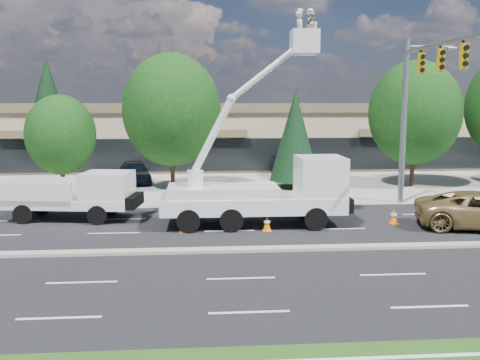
{
  "coord_description": "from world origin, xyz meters",
  "views": [
    {
      "loc": [
        -1.31,
        -19.61,
        5.58
      ],
      "look_at": [
        0.39,
        2.26,
        2.4
      ],
      "focal_mm": 40.0,
      "sensor_mm": 36.0,
      "label": 1
    }
  ],
  "objects": [
    {
      "name": "ground",
      "position": [
        0.0,
        0.0,
        0.0
      ],
      "size": [
        140.0,
        140.0,
        0.0
      ],
      "primitive_type": "plane",
      "color": "black",
      "rests_on": "ground"
    },
    {
      "name": "concrete_apron",
      "position": [
        0.0,
        20.0,
        0.01
      ],
      "size": [
        140.0,
        22.0,
        0.01
      ],
      "primitive_type": "cube",
      "color": "gray",
      "rests_on": "ground"
    },
    {
      "name": "road_median",
      "position": [
        0.0,
        0.0,
        0.06
      ],
      "size": [
        120.0,
        0.55,
        0.12
      ],
      "primitive_type": "cube",
      "color": "gray",
      "rests_on": "ground"
    },
    {
      "name": "strip_mall",
      "position": [
        0.0,
        29.97,
        2.83
      ],
      "size": [
        50.4,
        15.4,
        5.5
      ],
      "color": "tan",
      "rests_on": "ground"
    },
    {
      "name": "tree_front_c",
      "position": [
        -10.0,
        15.0,
        3.57
      ],
      "size": [
        4.4,
        4.4,
        6.11
      ],
      "color": "#332114",
      "rests_on": "ground"
    },
    {
      "name": "tree_front_d",
      "position": [
        -3.0,
        15.0,
        5.11
      ],
      "size": [
        6.29,
        6.29,
        8.73
      ],
      "color": "#332114",
      "rests_on": "ground"
    },
    {
      "name": "tree_front_e",
      "position": [
        5.0,
        15.0,
        3.45
      ],
      "size": [
        3.27,
        3.27,
        6.44
      ],
      "color": "#332114",
      "rests_on": "ground"
    },
    {
      "name": "tree_front_f",
      "position": [
        13.0,
        15.0,
        4.9
      ],
      "size": [
        6.04,
        6.04,
        8.38
      ],
      "color": "#332114",
      "rests_on": "ground"
    },
    {
      "name": "tree_back_a",
      "position": [
        -18.0,
        42.0,
        5.68
      ],
      "size": [
        5.37,
        5.37,
        10.59
      ],
      "color": "#332114",
      "rests_on": "ground"
    },
    {
      "name": "tree_back_b",
      "position": [
        -4.0,
        42.0,
        6.02
      ],
      "size": [
        5.69,
        5.69,
        11.22
      ],
      "color": "#332114",
      "rests_on": "ground"
    },
    {
      "name": "tree_back_c",
      "position": [
        10.0,
        42.0,
        3.92
      ],
      "size": [
        3.71,
        3.71,
        7.32
      ],
      "color": "#332114",
      "rests_on": "ground"
    },
    {
      "name": "tree_back_d",
      "position": [
        22.0,
        42.0,
        5.02
      ],
      "size": [
        4.75,
        4.75,
        9.36
      ],
      "color": "#332114",
      "rests_on": "ground"
    },
    {
      "name": "signal_mast",
      "position": [
        10.03,
        7.04,
        6.06
      ],
      "size": [
        2.76,
        10.16,
        9.0
      ],
      "color": "gray",
      "rests_on": "ground"
    },
    {
      "name": "utility_pickup",
      "position": [
        -7.1,
        6.14,
        0.95
      ],
      "size": [
        6.28,
        3.03,
        2.31
      ],
      "rotation": [
        0.0,
        0.0,
        -0.14
      ],
      "color": "white",
      "rests_on": "ground"
    },
    {
      "name": "bucket_truck",
      "position": [
        1.87,
        4.2,
        2.03
      ],
      "size": [
        8.28,
        2.71,
        9.65
      ],
      "rotation": [
        0.0,
        0.0,
        -0.0
      ],
      "color": "white",
      "rests_on": "ground"
    },
    {
      "name": "traffic_cone_b",
      "position": [
        -1.97,
        3.13,
        0.34
      ],
      "size": [
        0.4,
        0.4,
        0.7
      ],
      "color": "orange",
      "rests_on": "ground"
    },
    {
      "name": "traffic_cone_c",
      "position": [
        1.65,
        3.11,
        0.34
      ],
      "size": [
        0.4,
        0.4,
        0.7
      ],
      "color": "orange",
      "rests_on": "ground"
    },
    {
      "name": "traffic_cone_d",
      "position": [
        7.71,
        4.08,
        0.34
      ],
      "size": [
        0.4,
        0.4,
        0.7
      ],
      "color": "orange",
      "rests_on": "ground"
    },
    {
      "name": "parked_car_west",
      "position": [
        -5.77,
        17.89,
        0.8
      ],
      "size": [
        2.89,
        5.03,
        1.61
      ],
      "primitive_type": "imported",
      "rotation": [
        0.0,
        0.0,
        0.22
      ],
      "color": "black",
      "rests_on": "ground"
    },
    {
      "name": "parked_car_east",
      "position": [
        5.3,
        19.87,
        0.8
      ],
      "size": [
        1.96,
        4.96,
        1.61
      ],
      "primitive_type": "imported",
      "rotation": [
        0.0,
        0.0,
        0.05
      ],
      "color": "black",
      "rests_on": "ground"
    }
  ]
}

